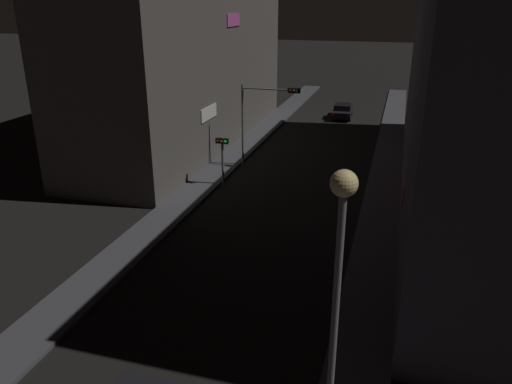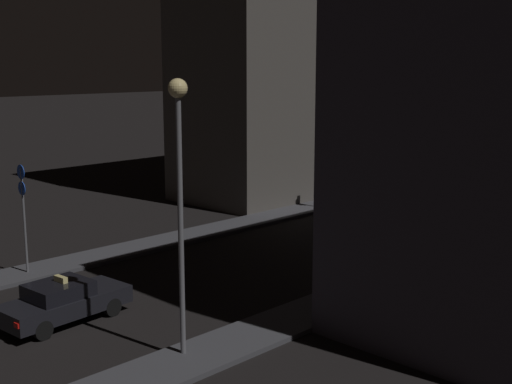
# 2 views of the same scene
# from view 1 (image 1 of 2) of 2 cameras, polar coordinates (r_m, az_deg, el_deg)

# --- Properties ---
(sidewalk_left) EXTENTS (2.13, 72.41, 0.16)m
(sidewalk_left) POSITION_cam_1_polar(r_m,az_deg,el_deg) (35.22, -4.04, 2.78)
(sidewalk_left) COLOR #424247
(sidewalk_left) RESTS_ON ground_plane
(sidewalk_right) EXTENTS (2.13, 72.41, 0.16)m
(sidewalk_right) POSITION_cam_1_polar(r_m,az_deg,el_deg) (33.22, 14.48, 0.98)
(sidewalk_right) COLOR #424247
(sidewalk_right) RESTS_ON ground_plane
(building_facade_left) EXTENTS (7.54, 28.35, 21.11)m
(building_facade_left) POSITION_cam_1_polar(r_m,az_deg,el_deg) (41.05, -7.93, 20.16)
(building_facade_left) COLOR #514C47
(building_facade_left) RESTS_ON ground_plane
(building_facade_right) EXTENTS (7.39, 34.96, 14.72)m
(building_facade_right) POSITION_cam_1_polar(r_m,az_deg,el_deg) (31.17, 24.55, 12.31)
(building_facade_right) COLOR #3D3842
(building_facade_right) RESTS_ON ground_plane
(far_car) EXTENTS (1.98, 4.52, 1.42)m
(far_car) POSITION_cam_1_polar(r_m,az_deg,el_deg) (51.19, 9.88, 9.15)
(far_car) COLOR black
(far_car) RESTS_ON ground_plane
(traffic_light_overhead) EXTENTS (4.07, 0.41, 5.83)m
(traffic_light_overhead) POSITION_cam_1_polar(r_m,az_deg,el_deg) (34.24, 0.78, 9.38)
(traffic_light_overhead) COLOR slate
(traffic_light_overhead) RESTS_ON ground_plane
(traffic_light_left_kerb) EXTENTS (0.80, 0.42, 3.24)m
(traffic_light_left_kerb) POSITION_cam_1_polar(r_m,az_deg,el_deg) (31.24, -3.89, 4.73)
(traffic_light_left_kerb) COLOR slate
(traffic_light_left_kerb) RESTS_ON ground_plane
(street_lamp_near_block) EXTENTS (0.55, 0.55, 8.06)m
(street_lamp_near_block) POSITION_cam_1_polar(r_m,az_deg,el_deg) (10.54, 9.30, -10.06)
(street_lamp_near_block) COLOR slate
(street_lamp_near_block) RESTS_ON sidewalk_right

